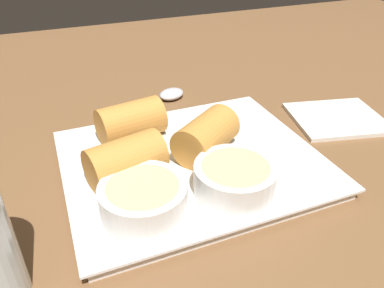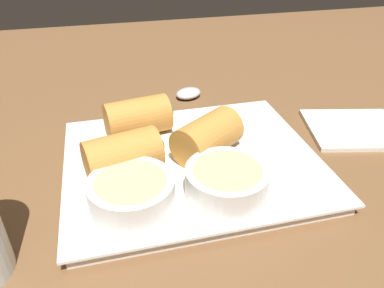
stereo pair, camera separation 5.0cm
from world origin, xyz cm
name	(u,v)px [view 1 (the left image)]	position (x,y,z in cm)	size (l,w,h in cm)	color
table_surface	(222,180)	(0.00, 0.00, 1.00)	(180.00, 140.00, 2.00)	brown
serving_plate	(192,163)	(2.96, -2.17, 2.76)	(28.69, 24.02, 1.50)	white
roll_front_left	(208,134)	(0.71, -2.77, 5.86)	(9.07, 8.28, 4.71)	#C68438
roll_front_right	(134,120)	(7.76, -9.21, 5.86)	(8.89, 5.93, 4.71)	#C68438
roll_back_left	(130,159)	(10.32, -1.27, 5.86)	(8.95, 6.35, 4.71)	#C68438
dipping_bowl_near	(235,177)	(1.19, 4.83, 5.14)	(8.30, 8.30, 3.01)	silver
dipping_bowl_far	(143,197)	(10.49, 4.35, 5.14)	(8.30, 8.30, 3.01)	silver
spoon	(166,97)	(-0.02, -20.53, 2.68)	(17.44, 9.47, 1.47)	silver
napkin	(337,118)	(-20.74, -5.23, 2.30)	(14.55, 13.16, 0.60)	silver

